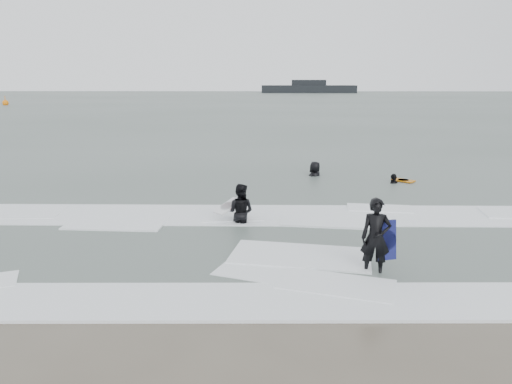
{
  "coord_description": "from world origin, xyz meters",
  "views": [
    {
      "loc": [
        0.23,
        -10.26,
        4.62
      ],
      "look_at": [
        0.0,
        5.0,
        1.1
      ],
      "focal_mm": 35.0,
      "sensor_mm": 36.0,
      "label": 1
    }
  ],
  "objects_px": {
    "buoy": "(5,103)",
    "vessel_horizon": "(309,88)",
    "surfer_centre": "(374,275)",
    "surfer_right_far": "(315,177)",
    "surfer_wading": "(240,224)",
    "surfer_right_near": "(394,184)"
  },
  "relations": [
    {
      "from": "surfer_right_near",
      "to": "vessel_horizon",
      "type": "height_order",
      "value": "vessel_horizon"
    },
    {
      "from": "surfer_wading",
      "to": "surfer_centre",
      "type": "bearing_deg",
      "value": 146.75
    },
    {
      "from": "surfer_wading",
      "to": "vessel_horizon",
      "type": "bearing_deg",
      "value": -77.81
    },
    {
      "from": "surfer_wading",
      "to": "vessel_horizon",
      "type": "xyz_separation_m",
      "value": [
        14.26,
        137.35,
        1.43
      ]
    },
    {
      "from": "surfer_right_far",
      "to": "buoy",
      "type": "relative_size",
      "value": 1.14
    },
    {
      "from": "surfer_centre",
      "to": "buoy",
      "type": "height_order",
      "value": "buoy"
    },
    {
      "from": "vessel_horizon",
      "to": "surfer_centre",
      "type": "bearing_deg",
      "value": -94.39
    },
    {
      "from": "surfer_wading",
      "to": "buoy",
      "type": "bearing_deg",
      "value": -40.11
    },
    {
      "from": "surfer_centre",
      "to": "surfer_right_far",
      "type": "height_order",
      "value": "surfer_centre"
    },
    {
      "from": "surfer_right_near",
      "to": "vessel_horizon",
      "type": "bearing_deg",
      "value": -137.48
    },
    {
      "from": "surfer_centre",
      "to": "surfer_right_far",
      "type": "distance_m",
      "value": 12.1
    },
    {
      "from": "surfer_wading",
      "to": "surfer_right_near",
      "type": "xyz_separation_m",
      "value": [
        6.52,
        6.21,
        0.0
      ]
    },
    {
      "from": "surfer_right_far",
      "to": "vessel_horizon",
      "type": "height_order",
      "value": "vessel_horizon"
    },
    {
      "from": "surfer_centre",
      "to": "vessel_horizon",
      "type": "distance_m",
      "value": 142.01
    },
    {
      "from": "buoy",
      "to": "vessel_horizon",
      "type": "relative_size",
      "value": 0.06
    },
    {
      "from": "surfer_centre",
      "to": "vessel_horizon",
      "type": "xyz_separation_m",
      "value": [
        10.87,
        141.59,
        1.43
      ]
    },
    {
      "from": "surfer_wading",
      "to": "vessel_horizon",
      "type": "height_order",
      "value": "vessel_horizon"
    },
    {
      "from": "surfer_right_near",
      "to": "surfer_right_far",
      "type": "xyz_separation_m",
      "value": [
        -3.32,
        1.65,
        0.0
      ]
    },
    {
      "from": "surfer_right_near",
      "to": "surfer_right_far",
      "type": "distance_m",
      "value": 3.71
    },
    {
      "from": "surfer_right_near",
      "to": "surfer_centre",
      "type": "bearing_deg",
      "value": 29.24
    },
    {
      "from": "surfer_centre",
      "to": "surfer_right_near",
      "type": "relative_size",
      "value": 1.17
    },
    {
      "from": "surfer_centre",
      "to": "surfer_right_near",
      "type": "xyz_separation_m",
      "value": [
        3.13,
        10.45,
        0.0
      ]
    }
  ]
}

